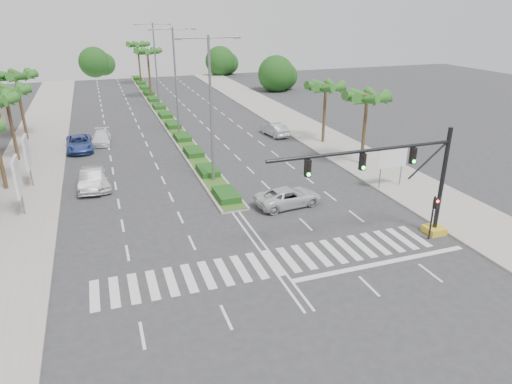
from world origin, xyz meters
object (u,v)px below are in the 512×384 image
Objects in this scene: car_parked_b at (92,179)px; car_crossing at (288,197)px; car_parked_d at (101,137)px; car_right at (274,129)px; car_parked_c at (79,143)px; car_parked_a at (97,180)px.

car_parked_b reaches higher than car_crossing.
car_parked_d is 25.86m from car_crossing.
car_crossing is 20.32m from car_right.
car_parked_d is 0.90× the size of car_crossing.
car_parked_c is at bearing -11.01° from car_right.
car_parked_c is at bearing 89.03° from car_parked_a.
car_crossing is at bearing -25.76° from car_parked_b.
car_right is at bearing -5.85° from car_parked_c.
car_parked_c reaches higher than car_parked_d.
car_parked_b is at bearing -89.60° from car_parked_d.
car_parked_b reaches higher than car_parked_c.
car_parked_d is (2.25, 2.06, -0.09)m from car_parked_c.
car_parked_d is at bearing -17.47° from car_right.
car_parked_d is at bearing 23.41° from car_crossing.
car_parked_c is 1.19× the size of car_right.
car_parked_c is 21.44m from car_right.
car_parked_b is at bearing 150.22° from car_parked_a.
car_right is (19.98, 10.73, -0.00)m from car_parked_a.
car_right is at bearing 33.77° from car_parked_b.
car_parked_b is 1.09× the size of car_parked_d.
car_parked_b is 16.38m from car_crossing.
car_parked_c reaches higher than car_parked_a.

